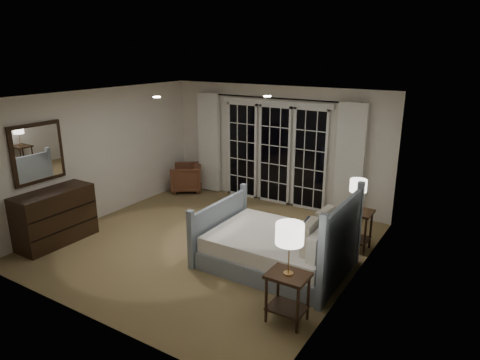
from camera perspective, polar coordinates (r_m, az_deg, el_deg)
The scene contains 20 objects.
floor at distance 7.46m, azimuth -4.41°, elevation -8.38°, with size 5.00×5.00×0.00m, color olive.
ceiling at distance 6.78m, azimuth -4.89°, elevation 11.07°, with size 5.00×5.00×0.00m, color silver.
wall_left at distance 8.70m, azimuth -18.05°, elevation 3.25°, with size 0.02×5.00×2.50m, color silver.
wall_right at distance 5.95m, azimuth 15.18°, elevation -2.70°, with size 0.02×5.00×2.50m, color silver.
wall_back at distance 9.09m, azimuth 4.76°, elevation 4.61°, with size 5.00×0.02×2.50m, color silver.
wall_front at distance 5.34m, azimuth -20.80°, elevation -5.55°, with size 5.00×0.02×2.50m, color silver.
french_doors at distance 9.09m, azimuth 4.62°, elevation 3.57°, with size 2.50×0.04×2.20m.
curtain_rod at distance 8.84m, azimuth 4.62°, elevation 10.83°, with size 0.03×0.03×3.50m, color black.
curtain_left at distance 9.85m, azimuth -4.17°, elevation 5.00°, with size 0.55×0.10×2.25m, color silver.
curtain_right at distance 8.40m, azimuth 14.42°, elevation 2.38°, with size 0.55×0.10×2.25m, color silver.
downlight_a at distance 6.86m, azimuth 3.65°, elevation 11.08°, with size 0.12×0.12×0.01m, color white.
downlight_b at distance 6.86m, azimuth -11.03°, elevation 10.81°, with size 0.12×0.12×0.01m, color white.
bed at distance 6.59m, azimuth 5.24°, elevation -8.96°, with size 2.11×1.50×1.22m.
nightstand_left at distance 5.34m, azimuth 6.37°, elevation -14.41°, with size 0.49×0.39×0.64m.
nightstand_right at distance 7.32m, azimuth 15.09°, elevation -5.63°, with size 0.53×0.42×0.68m.
lamp_left at distance 5.00m, azimuth 6.64°, elevation -7.19°, with size 0.34×0.34×0.65m.
lamp_right at distance 7.10m, azimuth 15.49°, elevation -0.78°, with size 0.27×0.27×0.53m.
armchair at distance 10.08m, azimuth -7.19°, elevation 0.32°, with size 0.68×0.70×0.64m, color brown.
dresser at distance 7.96m, azimuth -23.45°, elevation -4.52°, with size 0.56×1.31×0.93m.
mirror at distance 7.85m, azimuth -25.37°, elevation 3.26°, with size 0.05×0.85×1.00m.
Camera 1 is at (4.03, -5.41, 3.20)m, focal length 32.00 mm.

